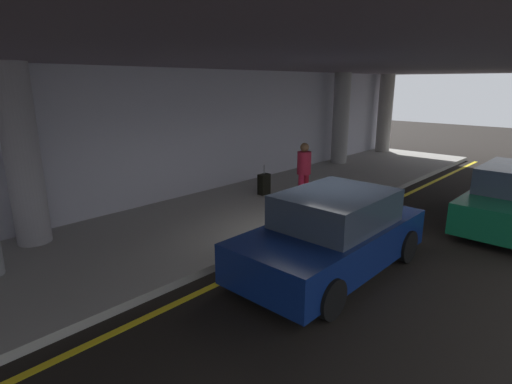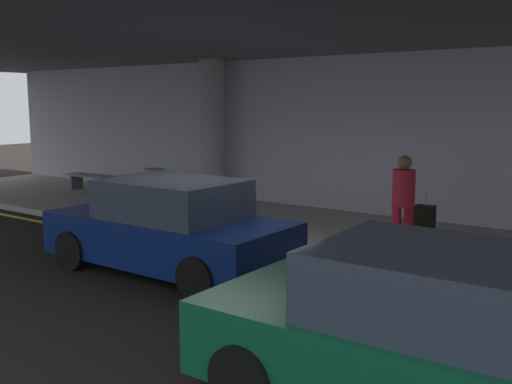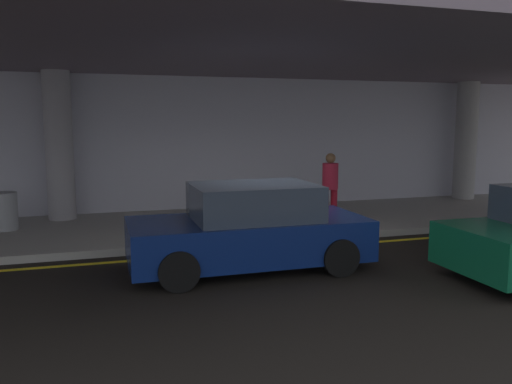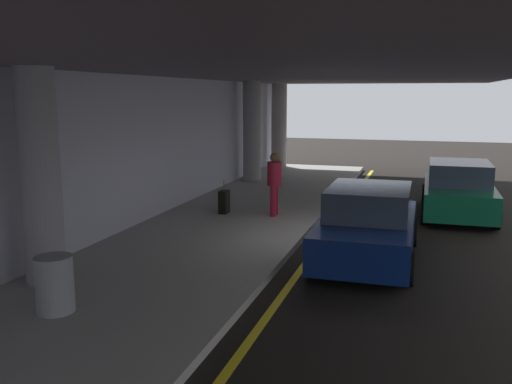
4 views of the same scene
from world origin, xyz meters
name	(u,v)px [view 3 (image 3 of 4)]	position (x,y,z in m)	size (l,w,h in m)	color
ground_plane	(273,258)	(0.00, 0.00, 0.00)	(60.00, 60.00, 0.00)	black
sidewalk	(232,224)	(0.00, 3.10, 0.07)	(26.00, 4.20, 0.15)	gray
lane_stripe_yellow	(263,251)	(0.00, 0.61, 0.00)	(26.00, 0.14, 0.01)	yellow
support_column_far_left	(59,146)	(-4.00, 4.62, 1.97)	(0.67, 0.67, 3.65)	gray
support_column_left_mid	(466,141)	(8.00, 4.62, 1.97)	(0.67, 0.67, 3.65)	gray
ceiling_overhang	(236,60)	(0.00, 2.60, 3.95)	(28.00, 13.20, 0.30)	slate
terminal_back_wall	(212,146)	(0.00, 5.35, 1.90)	(26.00, 0.30, 3.80)	#B2B2C1
car_navy	(250,229)	(-0.62, -0.54, 0.71)	(4.10, 1.92, 1.50)	#0B1E54
traveler_with_luggage	(330,183)	(2.20, 2.19, 1.11)	(0.38, 0.38, 1.68)	#A21732
suitcase_upright_primary	(304,202)	(2.10, 3.57, 0.46)	(0.36, 0.22, 0.90)	black
trash_bin_steel	(5,211)	(-5.15, 3.58, 0.57)	(0.56, 0.56, 0.85)	gray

